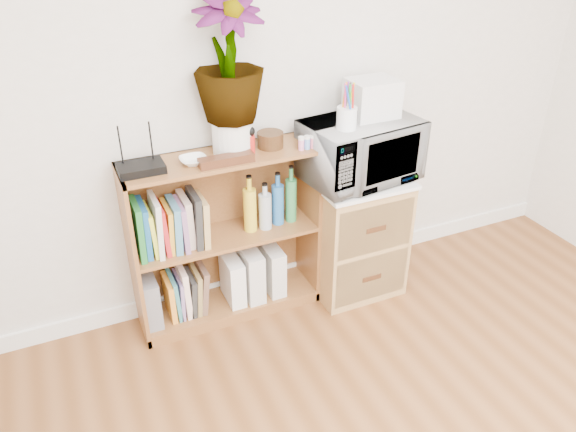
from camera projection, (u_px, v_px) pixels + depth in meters
skirting_board at (276, 273)px, 3.44m from camera, size 4.00×0.02×0.10m
bookshelf at (226, 238)px, 2.99m from camera, size 1.00×0.30×0.95m
wicker_unit at (353, 235)px, 3.26m from camera, size 0.50×0.45×0.70m
microwave at (360, 150)px, 2.99m from camera, size 0.64×0.47×0.33m
pen_cup at (347, 118)px, 2.78m from camera, size 0.10×0.10×0.11m
small_appliance at (372, 98)px, 2.93m from camera, size 0.25×0.21×0.20m
router at (141, 168)px, 2.59m from camera, size 0.21×0.14×0.04m
white_bowl at (193, 161)px, 2.68m from camera, size 0.13×0.13×0.03m
plant_pot at (233, 136)px, 2.76m from camera, size 0.20×0.20×0.17m
potted_plant at (229, 58)px, 2.57m from camera, size 0.33×0.33×0.60m
trinket_box at (226, 160)px, 2.67m from camera, size 0.27×0.07×0.04m
kokeshi_doll at (251, 145)px, 2.75m from camera, size 0.04×0.04×0.10m
wooden_bowl at (270, 140)px, 2.84m from camera, size 0.13×0.13×0.08m
paint_jars at (307, 143)px, 2.82m from camera, size 0.12×0.04×0.06m
file_box at (149, 299)px, 2.97m from camera, size 0.08×0.22×0.28m
magazine_holder_left at (233, 279)px, 3.13m from camera, size 0.09×0.22×0.27m
magazine_holder_mid at (250, 272)px, 3.16m from camera, size 0.10×0.24×0.30m
magazine_holder_right at (272, 268)px, 3.21m from camera, size 0.09×0.22×0.28m
cookbooks at (170, 224)px, 2.81m from camera, size 0.36×0.20×0.30m
liquor_bottles at (269, 201)px, 3.00m from camera, size 0.31×0.07×0.32m
lower_books at (186, 292)px, 3.05m from camera, size 0.23×0.19×0.29m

